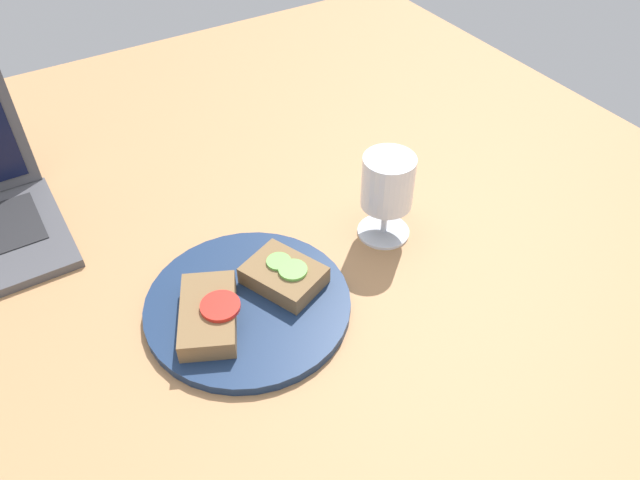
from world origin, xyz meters
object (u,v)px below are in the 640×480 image
object	(u,v)px
plate	(248,305)
wine_glass	(387,187)
sandwich_with_tomato	(209,314)
sandwich_with_cucumber	(283,275)

from	to	relation	value
plate	wine_glass	distance (cm)	23.67
plate	sandwich_with_tomato	xyz separation A→B (cm)	(-5.18, -0.56, 2.01)
sandwich_with_tomato	wine_glass	distance (cm)	28.21
sandwich_with_tomato	wine_glass	world-z (taller)	wine_glass
plate	wine_glass	bearing A→B (deg)	6.87
plate	sandwich_with_tomato	bearing A→B (deg)	-173.78
plate	wine_glass	world-z (taller)	wine_glass
sandwich_with_cucumber	wine_glass	distance (cm)	18.02
sandwich_with_tomato	wine_glass	bearing A→B (deg)	6.74
plate	wine_glass	xyz separation A→B (cm)	(22.32, 2.69, 7.41)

